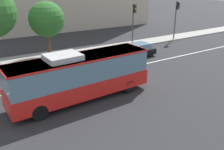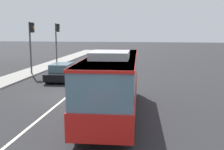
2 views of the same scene
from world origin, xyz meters
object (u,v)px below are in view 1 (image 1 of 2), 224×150
object	(u,v)px
sedan_black	(136,51)
traffic_light_near_corner	(134,18)
traffic_light_mid_block	(177,14)
transit_bus	(80,75)
street_tree_kerbside_left	(47,19)

from	to	relation	value
sedan_black	traffic_light_near_corner	world-z (taller)	traffic_light_near_corner
sedan_black	traffic_light_mid_block	distance (m)	10.38
traffic_light_near_corner	sedan_black	bearing A→B (deg)	-30.46
sedan_black	transit_bus	bearing A→B (deg)	29.85
traffic_light_near_corner	street_tree_kerbside_left	size ratio (longest dim) A/B	0.89
traffic_light_mid_block	street_tree_kerbside_left	xyz separation A→B (m)	(-17.17, 1.62, 0.46)
sedan_black	traffic_light_near_corner	distance (m)	5.25
transit_bus	street_tree_kerbside_left	xyz separation A→B (m)	(1.53, 10.95, 2.21)
transit_bus	traffic_light_mid_block	distance (m)	20.97
transit_bus	street_tree_kerbside_left	size ratio (longest dim) A/B	1.72
sedan_black	traffic_light_near_corner	bearing A→B (deg)	-125.19
transit_bus	traffic_light_near_corner	xyz separation A→B (m)	(11.73, 9.56, 1.75)
traffic_light_near_corner	street_tree_kerbside_left	bearing A→B (deg)	-95.29
traffic_light_near_corner	traffic_light_mid_block	size ratio (longest dim) A/B	1.00
traffic_light_near_corner	traffic_light_mid_block	world-z (taller)	same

